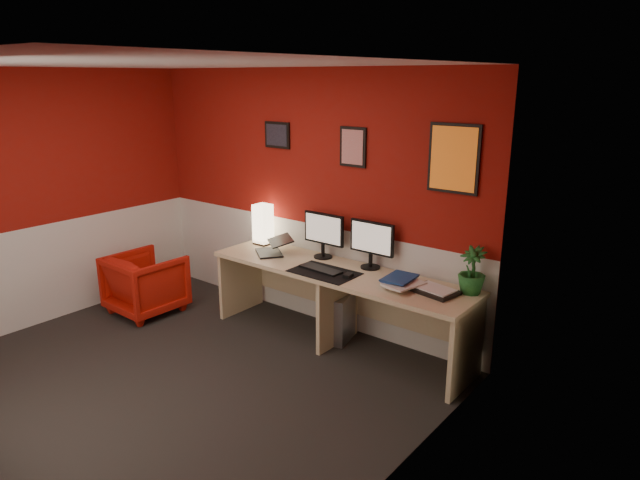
{
  "coord_description": "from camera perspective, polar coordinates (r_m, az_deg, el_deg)",
  "views": [
    {
      "loc": [
        3.52,
        -2.5,
        2.42
      ],
      "look_at": [
        0.6,
        1.21,
        1.05
      ],
      "focal_mm": 31.83,
      "sensor_mm": 36.0,
      "label": 1
    }
  ],
  "objects": [
    {
      "name": "book_middle",
      "position": [
        4.8,
        7.39,
        -4.06
      ],
      "size": [
        0.3,
        0.37,
        0.02
      ],
      "primitive_type": "imported",
      "rotation": [
        0.0,
        0.0,
        -0.22
      ],
      "color": "silver",
      "rests_on": "book_bottom"
    },
    {
      "name": "zen_tray",
      "position": [
        4.69,
        11.48,
        -5.05
      ],
      "size": [
        0.39,
        0.31,
        0.03
      ],
      "primitive_type": "cube",
      "rotation": [
        0.0,
        0.0,
        -0.18
      ],
      "color": "black",
      "rests_on": "desk"
    },
    {
      "name": "armchair",
      "position": [
        6.26,
        -17.1,
        -4.19
      ],
      "size": [
        0.69,
        0.71,
        0.63
      ],
      "primitive_type": "imported",
      "rotation": [
        0.0,
        0.0,
        3.12
      ],
      "color": "red",
      "rests_on": "ground"
    },
    {
      "name": "mouse",
      "position": [
        4.94,
        2.84,
        -3.58
      ],
      "size": [
        0.08,
        0.11,
        0.03
      ],
      "primitive_type": "cube",
      "rotation": [
        0.0,
        0.0,
        0.19
      ],
      "color": "black",
      "rests_on": "desk_mat"
    },
    {
      "name": "book_top",
      "position": [
        4.83,
        6.79,
        -3.59
      ],
      "size": [
        0.25,
        0.32,
        0.03
      ],
      "primitive_type": "imported",
      "rotation": [
        0.0,
        0.0,
        0.06
      ],
      "color": "navy",
      "rests_on": "book_middle"
    },
    {
      "name": "desk",
      "position": [
        5.26,
        1.77,
        -6.79
      ],
      "size": [
        2.6,
        0.65,
        0.73
      ],
      "primitive_type": "cube",
      "color": "#D0B885",
      "rests_on": "ground"
    },
    {
      "name": "monitor_left",
      "position": [
        5.4,
        0.3,
        1.17
      ],
      "size": [
        0.45,
        0.06,
        0.58
      ],
      "primitive_type": "cube",
      "color": "black",
      "rests_on": "desk"
    },
    {
      "name": "art_left",
      "position": [
        5.77,
        -4.31,
        10.48
      ],
      "size": [
        0.32,
        0.02,
        0.26
      ],
      "primitive_type": "cube",
      "color": "black",
      "rests_on": "wall_back"
    },
    {
      "name": "potted_plant",
      "position": [
        4.69,
        15.04,
        -2.96
      ],
      "size": [
        0.25,
        0.25,
        0.39
      ],
      "primitive_type": "imported",
      "rotation": [
        0.0,
        0.0,
        -0.18
      ],
      "color": "#19591E",
      "rests_on": "desk"
    },
    {
      "name": "art_right",
      "position": [
        4.71,
        13.31,
        7.96
      ],
      "size": [
        0.44,
        0.02,
        0.56
      ],
      "primitive_type": "cube",
      "color": "orange",
      "rests_on": "wall_back"
    },
    {
      "name": "wall_right",
      "position": [
        3.15,
        6.47,
        -5.7
      ],
      "size": [
        0.01,
        3.5,
        2.5
      ],
      "primitive_type": "cube",
      "color": "maroon",
      "rests_on": "ground"
    },
    {
      "name": "ground",
      "position": [
        4.95,
        -14.66,
        -13.66
      ],
      "size": [
        4.0,
        3.5,
        0.01
      ],
      "primitive_type": "cube",
      "color": "black",
      "rests_on": "ground"
    },
    {
      "name": "desk_mat",
      "position": [
        5.06,
        0.44,
        -3.26
      ],
      "size": [
        0.6,
        0.38,
        0.01
      ],
      "primitive_type": "cube",
      "color": "black",
      "rests_on": "desk"
    },
    {
      "name": "wainscot_right",
      "position": [
        3.5,
        5.99,
        -17.15
      ],
      "size": [
        0.01,
        3.5,
        1.0
      ],
      "primitive_type": "cube",
      "color": "silver",
      "rests_on": "ground"
    },
    {
      "name": "wainscot_left",
      "position": [
        6.35,
        -26.03,
        -3.11
      ],
      "size": [
        0.01,
        3.5,
        1.0
      ],
      "primitive_type": "cube",
      "color": "silver",
      "rests_on": "ground"
    },
    {
      "name": "wall_left",
      "position": [
        6.17,
        -26.91,
        3.5
      ],
      "size": [
        0.01,
        3.5,
        2.5
      ],
      "primitive_type": "cube",
      "color": "maroon",
      "rests_on": "ground"
    },
    {
      "name": "pc_tower",
      "position": [
        5.44,
        2.18,
        -7.6
      ],
      "size": [
        0.3,
        0.49,
        0.45
      ],
      "primitive_type": "cube",
      "rotation": [
        0.0,
        0.0,
        0.25
      ],
      "color": "#99999E",
      "rests_on": "ground"
    },
    {
      "name": "wainscot_back",
      "position": [
        5.84,
        -1.34,
        -3.01
      ],
      "size": [
        4.0,
        0.01,
        1.0
      ],
      "primitive_type": "cube",
      "color": "silver",
      "rests_on": "ground"
    },
    {
      "name": "art_center",
      "position": [
        5.2,
        3.34,
        9.32
      ],
      "size": [
        0.28,
        0.02,
        0.36
      ],
      "primitive_type": "cube",
      "color": "red",
      "rests_on": "wall_back"
    },
    {
      "name": "book_bottom",
      "position": [
        4.88,
        6.97,
        -4.04
      ],
      "size": [
        0.2,
        0.27,
        0.03
      ],
      "primitive_type": "imported",
      "rotation": [
        0.0,
        0.0,
        0.0
      ],
      "color": "navy",
      "rests_on": "desk"
    },
    {
      "name": "laptop",
      "position": [
        5.59,
        -5.16,
        -0.31
      ],
      "size": [
        0.4,
        0.38,
        0.22
      ],
      "primitive_type": "cube",
      "rotation": [
        0.0,
        0.0,
        -0.65
      ],
      "color": "black",
      "rests_on": "desk"
    },
    {
      "name": "keyboard",
      "position": [
        5.11,
        0.07,
        -2.94
      ],
      "size": [
        0.43,
        0.17,
        0.02
      ],
      "primitive_type": "cube",
      "rotation": [
        0.0,
        0.0,
        -0.08
      ],
      "color": "black",
      "rests_on": "desk_mat"
    },
    {
      "name": "wall_back",
      "position": [
        5.64,
        -1.36,
        4.22
      ],
      "size": [
        4.0,
        0.01,
        2.5
      ],
      "primitive_type": "cube",
      "color": "maroon",
      "rests_on": "ground"
    },
    {
      "name": "shoji_lamp",
      "position": [
        5.9,
        -5.75,
        1.48
      ],
      "size": [
        0.16,
        0.16,
        0.4
      ],
      "primitive_type": "cube",
      "color": "#FFE5B2",
      "rests_on": "desk"
    },
    {
      "name": "ceiling",
      "position": [
        4.32,
        -17.1,
        16.58
      ],
      "size": [
        4.0,
        3.5,
        0.01
      ],
      "primitive_type": "cube",
      "color": "white",
      "rests_on": "ground"
    },
    {
      "name": "monitor_right",
      "position": [
        5.12,
        5.16,
        0.26
      ],
      "size": [
        0.45,
        0.06,
        0.58
      ],
      "primitive_type": "cube",
      "color": "black",
      "rests_on": "desk"
    }
  ]
}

